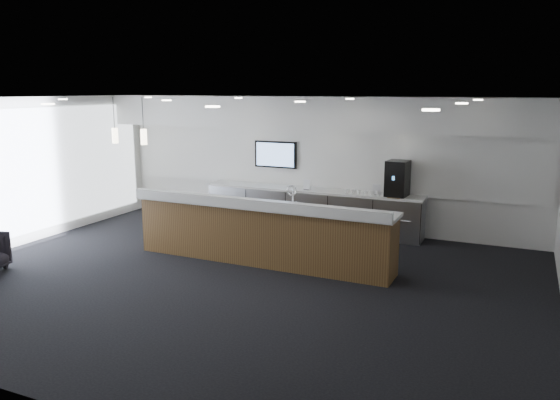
% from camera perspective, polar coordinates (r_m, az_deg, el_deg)
% --- Properties ---
extents(ground, '(10.00, 10.00, 0.00)m').
position_cam_1_polar(ground, '(9.31, -4.95, -8.32)').
color(ground, black).
rests_on(ground, ground).
extents(ceiling, '(10.00, 8.00, 0.02)m').
position_cam_1_polar(ceiling, '(8.76, -5.29, 10.47)').
color(ceiling, black).
rests_on(ceiling, back_wall).
extents(back_wall, '(10.00, 0.02, 3.00)m').
position_cam_1_polar(back_wall, '(12.51, 3.89, 3.91)').
color(back_wall, silver).
rests_on(back_wall, ground).
extents(left_wall, '(0.02, 8.00, 3.00)m').
position_cam_1_polar(left_wall, '(12.15, -26.18, 2.52)').
color(left_wall, silver).
rests_on(left_wall, ground).
extents(soffit_bulkhead, '(10.00, 0.90, 0.70)m').
position_cam_1_polar(soffit_bulkhead, '(11.99, 3.21, 9.10)').
color(soffit_bulkhead, white).
rests_on(soffit_bulkhead, back_wall).
extents(alcove_panel, '(9.80, 0.06, 1.40)m').
position_cam_1_polar(alcove_panel, '(12.47, 3.85, 4.35)').
color(alcove_panel, white).
rests_on(alcove_panel, back_wall).
extents(window_blinds_wall, '(0.04, 7.36, 2.55)m').
position_cam_1_polar(window_blinds_wall, '(12.12, -26.06, 2.51)').
color(window_blinds_wall, silver).
rests_on(window_blinds_wall, left_wall).
extents(back_credenza, '(5.06, 0.66, 0.95)m').
position_cam_1_polar(back_credenza, '(12.36, 3.24, -1.00)').
color(back_credenza, '#92969A').
rests_on(back_credenza, ground).
extents(wall_tv, '(1.05, 0.08, 0.62)m').
position_cam_1_polar(wall_tv, '(12.79, -0.46, 4.78)').
color(wall_tv, black).
rests_on(wall_tv, back_wall).
extents(pendant_left, '(0.12, 0.12, 0.30)m').
position_cam_1_polar(pendant_left, '(10.81, -14.31, 6.38)').
color(pendant_left, '#FFEFC6').
rests_on(pendant_left, ceiling).
extents(pendant_right, '(0.12, 0.12, 0.30)m').
position_cam_1_polar(pendant_right, '(11.26, -17.12, 6.42)').
color(pendant_right, '#FFEFC6').
rests_on(pendant_right, ceiling).
extents(ceiling_can_lights, '(7.00, 5.00, 0.02)m').
position_cam_1_polar(ceiling_can_lights, '(8.76, -5.29, 10.27)').
color(ceiling_can_lights, white).
rests_on(ceiling_can_lights, ceiling).
extents(service_counter, '(5.01, 0.90, 1.49)m').
position_cam_1_polar(service_counter, '(10.04, -1.94, -3.37)').
color(service_counter, '#50331A').
rests_on(service_counter, ground).
extents(coffee_machine, '(0.46, 0.58, 0.75)m').
position_cam_1_polar(coffee_machine, '(11.65, 12.18, 2.22)').
color(coffee_machine, black).
rests_on(coffee_machine, back_credenza).
extents(info_sign_left, '(0.17, 0.04, 0.23)m').
position_cam_1_polar(info_sign_left, '(12.17, 2.82, 1.63)').
color(info_sign_left, white).
rests_on(info_sign_left, back_credenza).
extents(info_sign_right, '(0.17, 0.06, 0.23)m').
position_cam_1_polar(info_sign_right, '(11.71, 10.07, 1.08)').
color(info_sign_right, white).
rests_on(info_sign_right, back_credenza).
extents(cup_0, '(0.09, 0.09, 0.09)m').
position_cam_1_polar(cup_0, '(11.65, 11.56, 0.61)').
color(cup_0, white).
rests_on(cup_0, back_credenza).
extents(cup_1, '(0.13, 0.13, 0.09)m').
position_cam_1_polar(cup_1, '(11.68, 10.89, 0.66)').
color(cup_1, white).
rests_on(cup_1, back_credenza).
extents(cup_2, '(0.12, 0.12, 0.09)m').
position_cam_1_polar(cup_2, '(11.71, 10.23, 0.71)').
color(cup_2, white).
rests_on(cup_2, back_credenza).
extents(cup_3, '(0.12, 0.12, 0.09)m').
position_cam_1_polar(cup_3, '(11.74, 9.57, 0.77)').
color(cup_3, white).
rests_on(cup_3, back_credenza).
extents(cup_4, '(0.13, 0.13, 0.09)m').
position_cam_1_polar(cup_4, '(11.78, 8.91, 0.82)').
color(cup_4, white).
rests_on(cup_4, back_credenza).
extents(cup_5, '(0.10, 0.10, 0.09)m').
position_cam_1_polar(cup_5, '(11.82, 8.26, 0.88)').
color(cup_5, white).
rests_on(cup_5, back_credenza).
extents(cup_6, '(0.13, 0.13, 0.09)m').
position_cam_1_polar(cup_6, '(11.85, 7.61, 0.93)').
color(cup_6, white).
rests_on(cup_6, back_credenza).
extents(cup_7, '(0.11, 0.11, 0.09)m').
position_cam_1_polar(cup_7, '(11.89, 6.96, 0.98)').
color(cup_7, white).
rests_on(cup_7, back_credenza).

